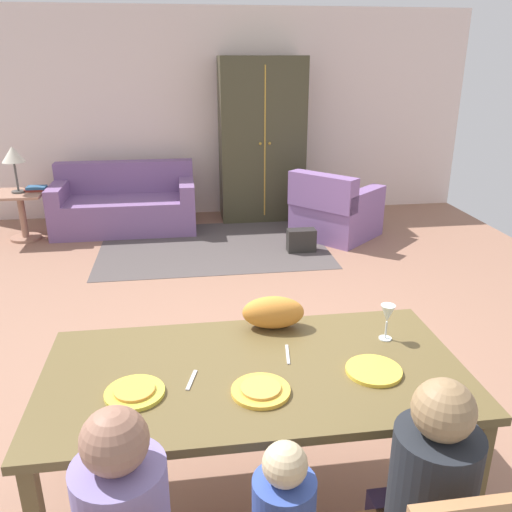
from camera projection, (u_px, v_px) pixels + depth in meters
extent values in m
cube|color=#946852|center=(255.00, 313.00, 4.62)|extent=(6.82, 6.47, 0.02)
cube|color=silver|center=(221.00, 114.00, 7.18)|extent=(6.82, 0.10, 2.70)
cube|color=brown|center=(255.00, 373.00, 2.40)|extent=(1.90, 0.96, 0.04)
cube|color=brown|center=(475.00, 488.00, 2.26)|extent=(0.06, 0.06, 0.72)
cube|color=brown|center=(78.00, 404.00, 2.80)|extent=(0.06, 0.06, 0.72)
cube|color=brown|center=(398.00, 377.00, 3.04)|extent=(0.06, 0.06, 0.72)
cylinder|color=yellow|center=(135.00, 393.00, 2.21)|extent=(0.25, 0.25, 0.02)
cylinder|color=gold|center=(134.00, 390.00, 2.20)|extent=(0.17, 0.17, 0.01)
cylinder|color=yellow|center=(261.00, 391.00, 2.22)|extent=(0.25, 0.25, 0.02)
cylinder|color=gold|center=(261.00, 388.00, 2.21)|extent=(0.17, 0.17, 0.01)
cylinder|color=yellow|center=(374.00, 371.00, 2.36)|extent=(0.25, 0.25, 0.02)
cylinder|color=silver|center=(385.00, 338.00, 2.64)|extent=(0.06, 0.06, 0.01)
cylinder|color=silver|center=(386.00, 330.00, 2.63)|extent=(0.01, 0.01, 0.09)
cone|color=silver|center=(388.00, 314.00, 2.60)|extent=(0.07, 0.07, 0.09)
cube|color=silver|center=(192.00, 380.00, 2.30)|extent=(0.06, 0.15, 0.01)
cube|color=silver|center=(288.00, 354.00, 2.50)|extent=(0.04, 0.17, 0.01)
sphere|color=#9D6D58|center=(114.00, 441.00, 1.58)|extent=(0.21, 0.21, 0.21)
sphere|color=beige|center=(285.00, 464.00, 1.71)|extent=(0.15, 0.15, 0.15)
cylinder|color=#23262D|center=(432.00, 488.00, 1.84)|extent=(0.30, 0.30, 0.46)
sphere|color=#997852|center=(444.00, 410.00, 1.72)|extent=(0.21, 0.21, 0.21)
ellipsoid|color=orange|center=(273.00, 312.00, 2.73)|extent=(0.34, 0.19, 0.17)
cube|color=#4F4745|center=(213.00, 246.00, 6.20)|extent=(2.60, 1.80, 0.01)
cube|color=slate|center=(126.00, 214.00, 6.73)|extent=(1.75, 0.84, 0.42)
cube|color=slate|center=(125.00, 177.00, 6.90)|extent=(1.75, 0.20, 0.40)
cube|color=slate|center=(58.00, 192.00, 6.52)|extent=(0.18, 0.84, 0.20)
cube|color=slate|center=(187.00, 188.00, 6.73)|extent=(0.18, 0.84, 0.20)
cube|color=#855F9D|center=(336.00, 219.00, 6.52)|extent=(1.19, 1.19, 0.42)
cube|color=#855F9D|center=(322.00, 192.00, 6.13)|extent=(0.72, 0.77, 0.40)
cube|color=#855F9D|center=(362.00, 199.00, 6.21)|extent=(0.75, 0.69, 0.20)
cube|color=#855F9D|center=(315.00, 190.00, 6.61)|extent=(0.75, 0.69, 0.20)
cube|color=#413E28|center=(262.00, 140.00, 6.99)|extent=(1.10, 0.56, 2.10)
cube|color=gold|center=(265.00, 143.00, 6.73)|extent=(0.02, 0.01, 1.89)
sphere|color=gold|center=(260.00, 144.00, 6.72)|extent=(0.04, 0.04, 0.04)
sphere|color=gold|center=(270.00, 143.00, 6.73)|extent=(0.04, 0.04, 0.04)
cube|color=#A2745E|center=(19.00, 194.00, 6.26)|extent=(0.56, 0.56, 0.03)
cylinder|color=#A2745E|center=(23.00, 217.00, 6.37)|extent=(0.08, 0.08, 0.55)
cylinder|color=#A2745E|center=(26.00, 238.00, 6.46)|extent=(0.36, 0.36, 0.03)
cylinder|color=#494744|center=(19.00, 192.00, 6.25)|extent=(0.16, 0.16, 0.02)
cylinder|color=#494744|center=(16.00, 177.00, 6.19)|extent=(0.02, 0.02, 0.34)
cone|color=beige|center=(13.00, 154.00, 6.10)|extent=(0.26, 0.26, 0.18)
cube|color=maroon|center=(35.00, 190.00, 6.33)|extent=(0.22, 0.16, 0.03)
cube|color=#295783|center=(36.00, 187.00, 6.31)|extent=(0.22, 0.16, 0.03)
cube|color=#2B2825|center=(301.00, 240.00, 6.01)|extent=(0.32, 0.16, 0.26)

